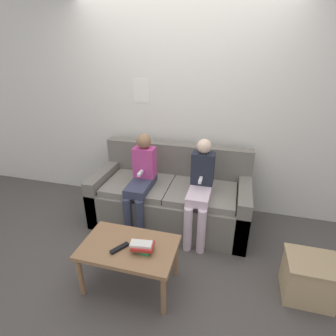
# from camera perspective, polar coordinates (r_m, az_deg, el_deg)

# --- Properties ---
(ground_plane) EXTENTS (10.00, 10.00, 0.00)m
(ground_plane) POSITION_cam_1_polar(r_m,az_deg,el_deg) (2.96, -2.02, -16.78)
(ground_plane) COLOR #4C4742
(wall_back) EXTENTS (8.00, 0.07, 2.60)m
(wall_back) POSITION_cam_1_polar(r_m,az_deg,el_deg) (3.28, 2.95, 12.97)
(wall_back) COLOR silver
(wall_back) RESTS_ON ground_plane
(couch) EXTENTS (1.82, 0.81, 0.90)m
(couch) POSITION_cam_1_polar(r_m,az_deg,el_deg) (3.19, 0.64, -6.64)
(couch) COLOR #6B665B
(couch) RESTS_ON ground_plane
(coffee_table) EXTENTS (0.81, 0.51, 0.43)m
(coffee_table) POSITION_cam_1_polar(r_m,az_deg,el_deg) (2.38, -8.47, -17.40)
(coffee_table) COLOR #8E6642
(coffee_table) RESTS_ON ground_plane
(person_left) EXTENTS (0.24, 0.56, 1.11)m
(person_left) POSITION_cam_1_polar(r_m,az_deg,el_deg) (2.95, -5.87, -2.41)
(person_left) COLOR #33384C
(person_left) RESTS_ON ground_plane
(person_right) EXTENTS (0.24, 0.56, 1.11)m
(person_right) POSITION_cam_1_polar(r_m,az_deg,el_deg) (2.80, 7.03, -4.12)
(person_right) COLOR silver
(person_right) RESTS_ON ground_plane
(tv_remote) EXTENTS (0.12, 0.17, 0.02)m
(tv_remote) POSITION_cam_1_polar(r_m,az_deg,el_deg) (2.31, -10.50, -16.76)
(tv_remote) COLOR black
(tv_remote) RESTS_ON coffee_table
(book_stack) EXTENTS (0.20, 0.15, 0.09)m
(book_stack) POSITION_cam_1_polar(r_m,az_deg,el_deg) (2.26, -5.58, -16.63)
(book_stack) COLOR #2D8442
(book_stack) RESTS_ON coffee_table
(storage_box) EXTENTS (0.41, 0.36, 0.38)m
(storage_box) POSITION_cam_1_polar(r_m,az_deg,el_deg) (2.68, 28.32, -20.38)
(storage_box) COLOR tan
(storage_box) RESTS_ON ground_plane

